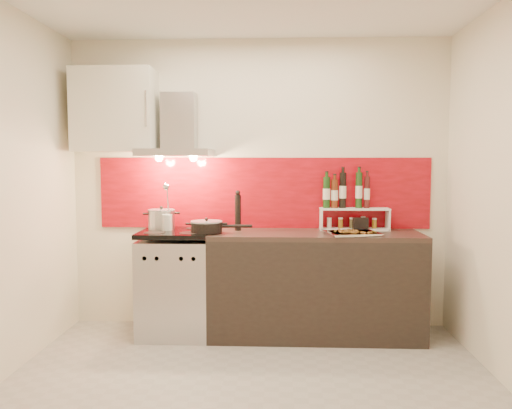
{
  "coord_description": "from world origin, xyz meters",
  "views": [
    {
      "loc": [
        0.18,
        -3.14,
        1.49
      ],
      "look_at": [
        0.0,
        0.95,
        1.15
      ],
      "focal_mm": 35.0,
      "sensor_mm": 36.0,
      "label": 1
    }
  ],
  "objects_px": {
    "pepper_mill": "(238,211)",
    "baking_tray": "(352,233)",
    "saute_pan": "(207,226)",
    "range_stove": "(177,284)",
    "counter": "(315,284)",
    "stock_pot": "(161,219)"
  },
  "relations": [
    {
      "from": "range_stove",
      "to": "counter",
      "type": "height_order",
      "value": "range_stove"
    },
    {
      "from": "pepper_mill",
      "to": "baking_tray",
      "type": "height_order",
      "value": "pepper_mill"
    },
    {
      "from": "range_stove",
      "to": "baking_tray",
      "type": "bearing_deg",
      "value": -4.76
    },
    {
      "from": "range_stove",
      "to": "counter",
      "type": "distance_m",
      "value": 1.2
    },
    {
      "from": "stock_pot",
      "to": "baking_tray",
      "type": "distance_m",
      "value": 1.66
    },
    {
      "from": "saute_pan",
      "to": "baking_tray",
      "type": "height_order",
      "value": "saute_pan"
    },
    {
      "from": "counter",
      "to": "saute_pan",
      "type": "distance_m",
      "value": 1.05
    },
    {
      "from": "stock_pot",
      "to": "saute_pan",
      "type": "relative_size",
      "value": 0.46
    },
    {
      "from": "pepper_mill",
      "to": "baking_tray",
      "type": "relative_size",
      "value": 0.75
    },
    {
      "from": "range_stove",
      "to": "counter",
      "type": "relative_size",
      "value": 0.51
    },
    {
      "from": "pepper_mill",
      "to": "baking_tray",
      "type": "bearing_deg",
      "value": -12.9
    },
    {
      "from": "saute_pan",
      "to": "baking_tray",
      "type": "bearing_deg",
      "value": -1.73
    },
    {
      "from": "pepper_mill",
      "to": "range_stove",
      "type": "bearing_deg",
      "value": -169.72
    },
    {
      "from": "saute_pan",
      "to": "pepper_mill",
      "type": "xyz_separation_m",
      "value": [
        0.24,
        0.18,
        0.11
      ]
    },
    {
      "from": "range_stove",
      "to": "stock_pot",
      "type": "height_order",
      "value": "stock_pot"
    },
    {
      "from": "range_stove",
      "to": "saute_pan",
      "type": "relative_size",
      "value": 1.75
    },
    {
      "from": "stock_pot",
      "to": "counter",
      "type": "bearing_deg",
      "value": -4.14
    },
    {
      "from": "range_stove",
      "to": "stock_pot",
      "type": "xyz_separation_m",
      "value": [
        -0.15,
        0.1,
        0.56
      ]
    },
    {
      "from": "saute_pan",
      "to": "baking_tray",
      "type": "distance_m",
      "value": 1.21
    },
    {
      "from": "counter",
      "to": "stock_pot",
      "type": "xyz_separation_m",
      "value": [
        -1.35,
        0.1,
        0.55
      ]
    },
    {
      "from": "range_stove",
      "to": "saute_pan",
      "type": "bearing_deg",
      "value": -16.99
    },
    {
      "from": "counter",
      "to": "baking_tray",
      "type": "bearing_deg",
      "value": -23.72
    }
  ]
}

